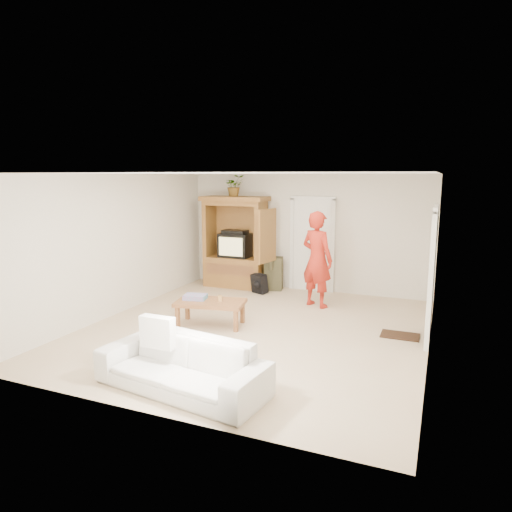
{
  "coord_description": "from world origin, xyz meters",
  "views": [
    {
      "loc": [
        2.83,
        -6.82,
        2.57
      ],
      "look_at": [
        -0.23,
        0.6,
        1.15
      ],
      "focal_mm": 32.0,
      "sensor_mm": 36.0,
      "label": 1
    }
  ],
  "objects_px": {
    "coffee_table": "(210,304)",
    "armoire": "(236,248)",
    "sofa": "(182,365)",
    "man": "(317,259)"
  },
  "relations": [
    {
      "from": "coffee_table",
      "to": "armoire",
      "type": "bearing_deg",
      "value": 94.72
    },
    {
      "from": "armoire",
      "to": "sofa",
      "type": "xyz_separation_m",
      "value": [
        1.6,
        -5.03,
        -0.6
      ]
    },
    {
      "from": "armoire",
      "to": "man",
      "type": "relative_size",
      "value": 1.11
    },
    {
      "from": "coffee_table",
      "to": "man",
      "type": "bearing_deg",
      "value": 42.13
    },
    {
      "from": "armoire",
      "to": "sofa",
      "type": "height_order",
      "value": "armoire"
    },
    {
      "from": "man",
      "to": "coffee_table",
      "type": "relative_size",
      "value": 1.49
    },
    {
      "from": "man",
      "to": "sofa",
      "type": "xyz_separation_m",
      "value": [
        -0.56,
        -4.13,
        -0.64
      ]
    },
    {
      "from": "sofa",
      "to": "coffee_table",
      "type": "distance_m",
      "value": 2.42
    },
    {
      "from": "man",
      "to": "sofa",
      "type": "bearing_deg",
      "value": 105.38
    },
    {
      "from": "man",
      "to": "sofa",
      "type": "height_order",
      "value": "man"
    }
  ]
}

